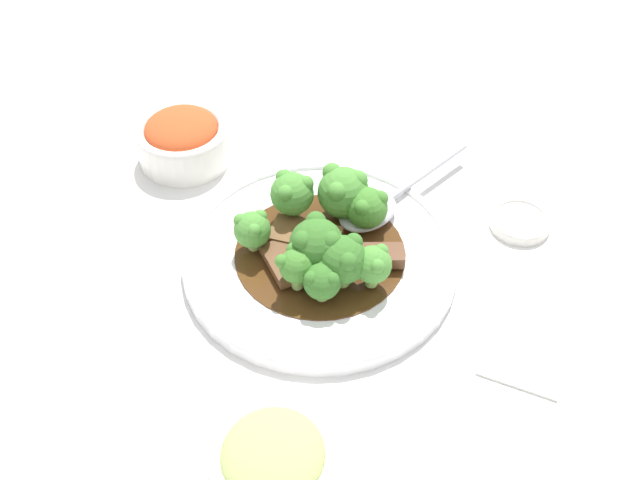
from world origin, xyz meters
The scene contains 19 objects.
ground_plane centered at (0.00, 0.00, 0.00)m, with size 4.00×4.00×0.00m, color white.
main_plate centered at (0.00, 0.00, 0.01)m, with size 0.28×0.28×0.02m.
beef_strip_0 centered at (0.04, -0.02, 0.02)m, with size 0.06×0.06×0.01m.
beef_strip_1 centered at (-0.01, -0.02, 0.03)m, with size 0.05×0.08×0.01m.
beef_strip_2 centered at (-0.01, 0.05, 0.03)m, with size 0.05×0.07×0.01m.
broccoli_floret_0 centered at (-0.06, 0.00, 0.05)m, with size 0.05×0.05×0.06m.
broccoli_floret_1 centered at (0.02, 0.06, 0.05)m, with size 0.04×0.04×0.05m.
broccoli_floret_2 centered at (0.05, 0.00, 0.05)m, with size 0.03×0.03×0.05m.
broccoli_floret_3 centered at (-0.05, 0.03, 0.05)m, with size 0.04×0.04×0.05m.
broccoli_floret_4 centered at (0.03, 0.04, 0.05)m, with size 0.05×0.05×0.06m.
broccoli_floret_5 centered at (0.03, 0.01, 0.06)m, with size 0.05×0.05×0.06m.
broccoli_floret_6 centered at (-0.03, -0.05, 0.05)m, with size 0.05×0.05×0.06m.
broccoli_floret_7 centered at (0.02, -0.06, 0.05)m, with size 0.04×0.04×0.04m.
broccoli_floret_8 centered at (0.06, 0.03, 0.04)m, with size 0.04×0.04×0.04m.
serving_spoon centered at (-0.08, 0.03, 0.03)m, with size 0.20×0.10×0.01m.
side_bowl_kimchi centered at (-0.09, -0.22, 0.03)m, with size 0.11×0.11×0.06m.
side_bowl_appetizer centered at (0.23, 0.06, 0.02)m, with size 0.11×0.11×0.04m.
sauce_dish centered at (-0.14, 0.18, 0.01)m, with size 0.07×0.07×0.01m.
paper_napkin centered at (0.00, 0.22, 0.00)m, with size 0.14×0.08×0.01m.
Camera 1 is at (0.48, 0.22, 0.58)m, focal length 42.00 mm.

